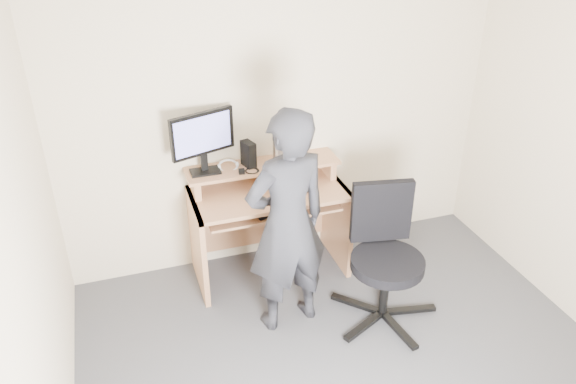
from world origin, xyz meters
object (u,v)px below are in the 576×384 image
desk (266,209)px  monitor (203,137)px  office_chair (385,251)px  person (287,224)px

desk → monitor: (-0.45, 0.07, 0.65)m
office_chair → person: bearing=179.8°
desk → office_chair: size_ratio=1.21×
monitor → person: 0.93m
monitor → person: size_ratio=0.30×
monitor → office_chair: 1.55m
office_chair → person: person is taller
monitor → person: (0.40, -0.76, -0.37)m
desk → office_chair: bearing=-52.0°
desk → person: bearing=-94.2°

